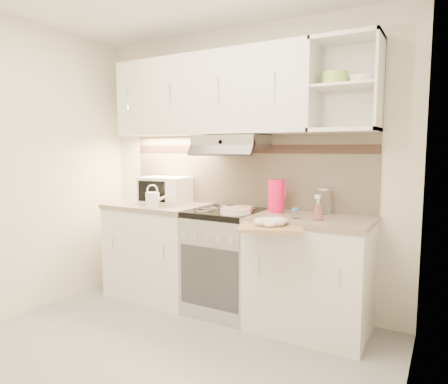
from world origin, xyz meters
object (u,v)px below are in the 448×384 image
object	(u,v)px
pink_pitcher	(276,196)
watering_can	(153,199)
glass_jar	(323,201)
plate_stack	(236,211)
cutting_board	(271,226)
spray_bottle	(318,210)
microwave	(165,190)
electric_range	(226,261)

from	to	relation	value
pink_pitcher	watering_can	bearing A→B (deg)	170.64
watering_can	glass_jar	distance (m)	1.48
watering_can	pink_pitcher	xyz separation A→B (m)	(1.07, 0.28, 0.06)
plate_stack	cutting_board	distance (m)	0.45
spray_bottle	pink_pitcher	bearing A→B (deg)	149.07
spray_bottle	cutting_board	distance (m)	0.39
watering_can	plate_stack	bearing A→B (deg)	-15.09
microwave	cutting_board	distance (m)	1.39
plate_stack	glass_jar	bearing A→B (deg)	28.61
glass_jar	microwave	bearing A→B (deg)	-176.55
pink_pitcher	cutting_board	world-z (taller)	pink_pitcher
watering_can	pink_pitcher	bearing A→B (deg)	-3.21
watering_can	cutting_board	bearing A→B (deg)	-26.02
pink_pitcher	spray_bottle	bearing A→B (deg)	-49.01
cutting_board	pink_pitcher	bearing A→B (deg)	86.62
microwave	pink_pitcher	xyz separation A→B (m)	(1.16, -0.00, 0.01)
microwave	glass_jar	world-z (taller)	microwave
spray_bottle	cutting_board	size ratio (longest dim) A/B	0.45
microwave	cutting_board	size ratio (longest dim) A/B	1.08
pink_pitcher	glass_jar	bearing A→B (deg)	-9.46
watering_can	spray_bottle	world-z (taller)	watering_can
electric_range	spray_bottle	xyz separation A→B (m)	(0.83, -0.09, 0.53)
plate_stack	watering_can	bearing A→B (deg)	-177.06
watering_can	pink_pitcher	distance (m)	1.11
plate_stack	spray_bottle	xyz separation A→B (m)	(0.66, 0.05, 0.05)
watering_can	glass_jar	world-z (taller)	glass_jar
electric_range	glass_jar	size ratio (longest dim) A/B	4.22
watering_can	cutting_board	world-z (taller)	watering_can
plate_stack	cutting_board	xyz separation A→B (m)	(0.40, -0.21, -0.05)
plate_stack	glass_jar	world-z (taller)	glass_jar
microwave	watering_can	xyz separation A→B (m)	(0.09, -0.29, -0.05)
pink_pitcher	cutting_board	bearing A→B (deg)	-96.33
spray_bottle	watering_can	bearing A→B (deg)	177.54
electric_range	cutting_board	distance (m)	0.79
microwave	cutting_board	xyz separation A→B (m)	(1.30, -0.46, -0.15)
watering_can	plate_stack	size ratio (longest dim) A/B	0.96
microwave	spray_bottle	size ratio (longest dim) A/B	2.40
microwave	plate_stack	size ratio (longest dim) A/B	1.93
pink_pitcher	glass_jar	world-z (taller)	pink_pitcher
electric_range	microwave	size ratio (longest dim) A/B	1.87
electric_range	microwave	distance (m)	0.94
electric_range	watering_can	xyz separation A→B (m)	(-0.65, -0.19, 0.52)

